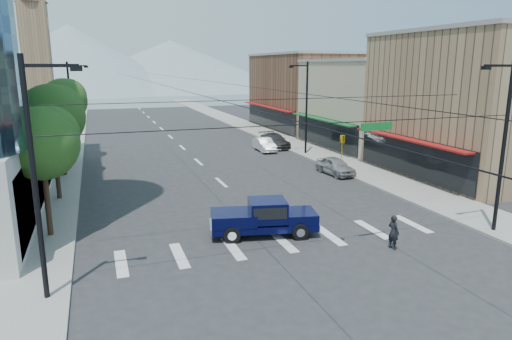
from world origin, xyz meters
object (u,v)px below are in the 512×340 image
object	(u,v)px
pickup_truck	(263,217)
pedestrian	(393,232)
parked_car_near	(335,166)
parked_car_far	(275,141)
parked_car_mid	(264,144)

from	to	relation	value
pickup_truck	pedestrian	bearing A→B (deg)	-23.97
pickup_truck	parked_car_near	bearing A→B (deg)	58.54
pedestrian	parked_car_near	world-z (taller)	pedestrian
pickup_truck	pedestrian	xyz separation A→B (m)	(5.24, -3.80, -0.13)
parked_car_far	parked_car_near	bearing A→B (deg)	-91.08
pickup_truck	pedestrian	world-z (taller)	pickup_truck
parked_car_near	parked_car_mid	bearing A→B (deg)	94.86
pedestrian	parked_car_far	bearing A→B (deg)	-23.16
pedestrian	parked_car_mid	distance (m)	26.42
parked_car_near	parked_car_mid	xyz separation A→B (m)	(-1.80, 11.68, -0.02)
parked_car_near	pedestrian	bearing A→B (deg)	-112.71
pickup_truck	parked_car_near	xyz separation A→B (m)	(10.19, 10.75, -0.27)
pickup_truck	parked_car_far	distance (m)	26.10
pickup_truck	parked_car_near	world-z (taller)	pickup_truck
pickup_truck	parked_car_mid	world-z (taller)	pickup_truck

